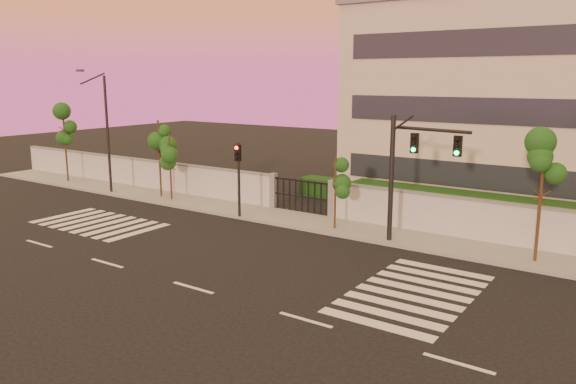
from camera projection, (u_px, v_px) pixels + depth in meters
The scene contains 14 objects.
ground at pixel (193, 288), 20.97m from camera, with size 120.00×120.00×0.00m, color black.
sidewalk at pixel (334, 226), 29.43m from camera, with size 60.00×3.00×0.15m, color gray.
perimeter_wall at pixel (350, 203), 30.38m from camera, with size 60.00×0.36×2.20m.
hedge_row at pixel (389, 201), 32.05m from camera, with size 41.00×4.25×1.80m.
institutional_building at pixel (570, 105), 32.48m from camera, with size 24.40×12.40×12.25m.
road_markings at pixel (227, 255), 24.88m from camera, with size 57.00×7.62×0.02m.
street_tree_a at pixel (64, 126), 41.07m from camera, with size 1.62×1.29×5.73m.
street_tree_b at pixel (159, 141), 35.79m from camera, with size 1.53×1.22×5.07m.
street_tree_c at pixel (170, 153), 35.01m from camera, with size 1.39×1.10×4.25m.
street_tree_d at pixel (336, 177), 28.22m from camera, with size 1.33×1.06×3.83m.
street_tree_e at pixel (544, 169), 22.83m from camera, with size 1.63×1.30×5.54m.
traffic_signal_main at pixel (407, 165), 25.51m from camera, with size 3.81×0.92×6.06m.
traffic_signal_secondary at pixel (238, 171), 30.69m from camera, with size 0.33×0.33×4.28m.
streetlight_west at pixel (105, 128), 36.98m from camera, with size 0.49×1.98×8.22m.
Camera 1 is at (14.17, -14.32, 7.71)m, focal length 35.00 mm.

